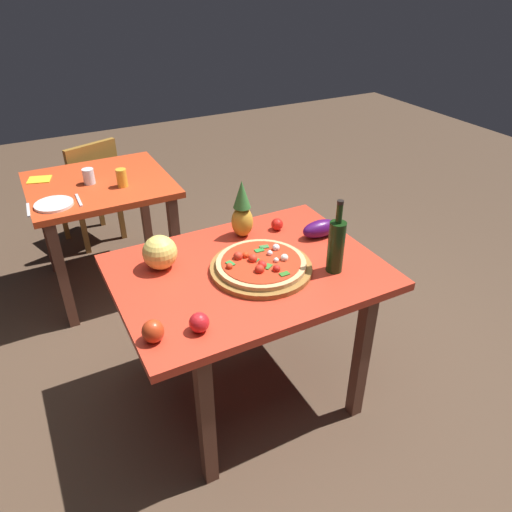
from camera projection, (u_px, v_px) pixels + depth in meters
name	position (u px, v px, depth m)	size (l,w,h in m)	color
ground_plane	(249.00, 386.00, 2.65)	(10.00, 10.00, 0.00)	#4C3828
display_table	(248.00, 285.00, 2.30)	(1.22, 0.90, 0.77)	brown
background_table	(102.00, 199.00, 3.18)	(0.88, 0.82, 0.77)	brown
dining_chair	(91.00, 187.00, 3.76)	(0.51, 0.51, 0.85)	olive
pizza_board	(261.00, 268.00, 2.23)	(0.47, 0.47, 0.03)	olive
pizza	(261.00, 263.00, 2.21)	(0.41, 0.41, 0.06)	tan
wine_bottle	(336.00, 245.00, 2.17)	(0.08, 0.08, 0.35)	black
pineapple_left	(242.00, 212.00, 2.44)	(0.11, 0.11, 0.30)	gold
melon	(160.00, 252.00, 2.21)	(0.16, 0.16, 0.16)	#EACD5E
bell_pepper	(153.00, 331.00, 1.81)	(0.08, 0.08, 0.09)	red
eggplant	(320.00, 229.00, 2.48)	(0.20, 0.09, 0.09)	#420F51
tomato_beside_pepper	(199.00, 323.00, 1.85)	(0.08, 0.08, 0.08)	red
tomato_near_board	(277.00, 224.00, 2.55)	(0.06, 0.06, 0.06)	red
drinking_glass_juice	(122.00, 178.00, 3.02)	(0.07, 0.07, 0.11)	gold
drinking_glass_water	(89.00, 176.00, 3.06)	(0.07, 0.07, 0.10)	silver
dinner_plate	(54.00, 204.00, 2.81)	(0.22, 0.22, 0.02)	white
fork_utensil	(28.00, 210.00, 2.76)	(0.02, 0.18, 0.01)	silver
knife_utensil	(79.00, 200.00, 2.87)	(0.02, 0.18, 0.01)	silver
napkin_folded	(39.00, 180.00, 3.13)	(0.14, 0.12, 0.01)	yellow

